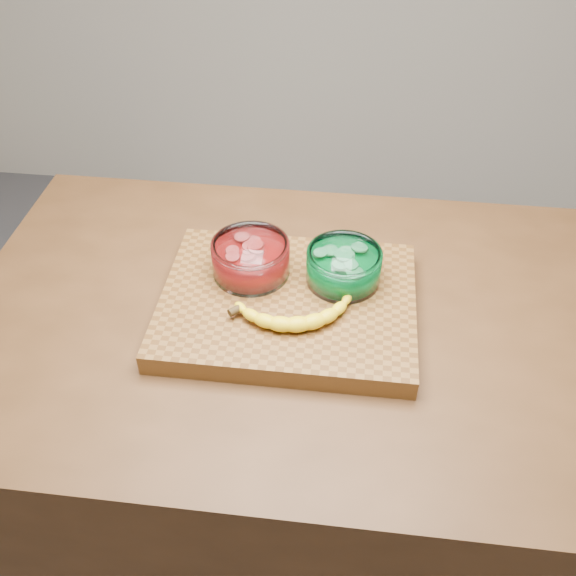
# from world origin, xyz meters

# --- Properties ---
(ground) EXTENTS (3.50, 3.50, 0.00)m
(ground) POSITION_xyz_m (0.00, 0.00, 0.00)
(ground) COLOR #58585C
(ground) RESTS_ON ground
(counter) EXTENTS (1.20, 0.80, 0.90)m
(counter) POSITION_xyz_m (0.00, 0.00, 0.45)
(counter) COLOR #4B2D16
(counter) RESTS_ON ground
(cutting_board) EXTENTS (0.45, 0.35, 0.04)m
(cutting_board) POSITION_xyz_m (0.00, 0.00, 0.92)
(cutting_board) COLOR brown
(cutting_board) RESTS_ON counter
(bowl_red) EXTENTS (0.14, 0.14, 0.07)m
(bowl_red) POSITION_xyz_m (-0.08, 0.06, 0.97)
(bowl_red) COLOR white
(bowl_red) RESTS_ON cutting_board
(bowl_green) EXTENTS (0.13, 0.13, 0.06)m
(bowl_green) POSITION_xyz_m (0.09, 0.06, 0.97)
(bowl_green) COLOR white
(bowl_green) RESTS_ON cutting_board
(banana) EXTENTS (0.23, 0.13, 0.03)m
(banana) POSITION_xyz_m (0.01, -0.05, 0.96)
(banana) COLOR yellow
(banana) RESTS_ON cutting_board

